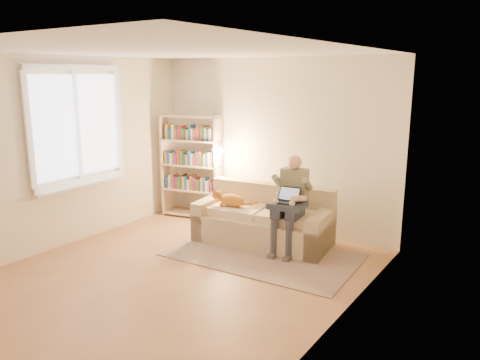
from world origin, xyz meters
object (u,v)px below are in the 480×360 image
Objects in this scene: person at (291,198)px; sofa at (264,223)px; cat at (232,200)px; laptop at (284,198)px; bookshelf at (191,161)px.

sofa is at bearing 162.01° from person.
cat is 1.88× the size of laptop.
sofa is 3.33× the size of cat.
cat is 1.36m from bookshelf.
bookshelf is (-2.06, 0.57, 0.18)m from laptop.
sofa is 0.65m from person.
person is at bearing -17.99° from sofa.
person is 2.20× the size of cat.
laptop is (0.42, -0.20, 0.47)m from sofa.
laptop is (-0.04, -0.11, 0.02)m from person.
person is at bearing -24.43° from bookshelf.
person reaches higher than sofa.
cat is at bearing -165.21° from sofa.
sofa is at bearing 147.66° from laptop.
sofa reaches higher than cat.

